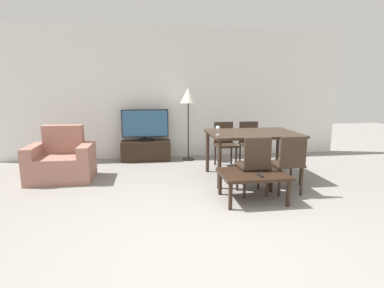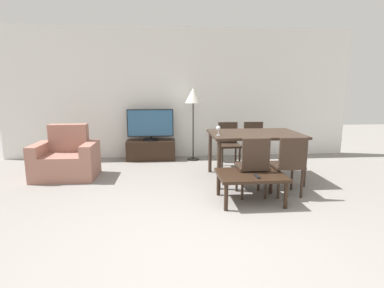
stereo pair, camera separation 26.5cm
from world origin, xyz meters
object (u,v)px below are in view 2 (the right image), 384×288
(dining_table, at_px, (254,138))
(dining_chair_far, at_px, (254,142))
(armchair, at_px, (66,159))
(tv_stand, at_px, (151,150))
(wine_glass_left, at_px, (218,129))
(dining_chair_near_right, at_px, (289,163))
(dining_chair_far_left, at_px, (229,142))
(remote_primary, at_px, (242,169))
(floor_lamp, at_px, (193,99))
(tv, at_px, (150,125))
(dining_chair_near, at_px, (253,164))
(remote_secondary, at_px, (257,176))
(coffee_table, at_px, (251,177))

(dining_table, xyz_separation_m, dining_chair_far, (0.25, 0.81, -0.22))
(dining_table, bearing_deg, armchair, 173.46)
(tv_stand, distance_m, wine_glass_left, 2.14)
(dining_chair_near_right, xyz_separation_m, wine_glass_left, (-0.88, 0.59, 0.40))
(armchair, xyz_separation_m, dining_chair_far_left, (2.84, 0.46, 0.17))
(tv_stand, relative_size, dining_chair_far_left, 1.18)
(dining_chair_far_left, height_order, remote_primary, dining_chair_far_left)
(dining_chair_near_right, height_order, floor_lamp, floor_lamp)
(tv, bearing_deg, wine_glass_left, -56.89)
(tv_stand, distance_m, dining_chair_far_left, 1.66)
(dining_chair_near, distance_m, remote_secondary, 0.34)
(remote_secondary, relative_size, wine_glass_left, 1.03)
(dining_table, height_order, dining_chair_far, dining_chair_far)
(dining_table, bearing_deg, dining_chair_far, 72.96)
(tv, xyz_separation_m, dining_table, (1.74, -1.49, -0.04))
(dining_chair_near, xyz_separation_m, wine_glass_left, (-0.38, 0.59, 0.40))
(dining_chair_far_left, bearing_deg, dining_chair_far, 0.00)
(coffee_table, height_order, dining_chair_far, dining_chair_far)
(tv, xyz_separation_m, floor_lamp, (0.87, -0.10, 0.53))
(coffee_table, height_order, dining_chair_near, dining_chair_near)
(dining_chair_near_right, bearing_deg, dining_chair_near, 180.00)
(coffee_table, relative_size, dining_chair_near, 1.03)
(armchair, xyz_separation_m, coffee_table, (2.76, -1.34, 0.03))
(dining_chair_far_left, distance_m, floor_lamp, 1.16)
(remote_primary, bearing_deg, dining_chair_far, 67.98)
(armchair, height_order, dining_chair_far_left, armchair)
(tv, height_order, dining_table, tv)
(tv_stand, distance_m, dining_table, 2.34)
(dining_chair_far_left, bearing_deg, tv_stand, 155.74)
(tv_stand, xyz_separation_m, remote_primary, (1.34, -2.28, 0.19))
(dining_chair_near_right, bearing_deg, tv_stand, 130.88)
(coffee_table, bearing_deg, tv, 119.88)
(dining_chair_far, relative_size, dining_chair_far_left, 1.00)
(dining_chair_near_right, distance_m, wine_glass_left, 1.14)
(remote_secondary, bearing_deg, remote_primary, 108.02)
(armchair, height_order, remote_primary, armchair)
(remote_secondary, bearing_deg, dining_chair_far, 74.59)
(armchair, xyz_separation_m, wine_glass_left, (2.46, -0.57, 0.57))
(dining_chair_near, distance_m, dining_chair_far, 1.70)
(dining_chair_near, xyz_separation_m, remote_secondary, (-0.04, -0.32, -0.08))
(tv_stand, xyz_separation_m, dining_chair_far, (1.99, -0.67, 0.27))
(tv, distance_m, dining_chair_far_left, 1.66)
(wine_glass_left, bearing_deg, tv, 123.11)
(tv_stand, xyz_separation_m, floor_lamp, (0.87, -0.10, 1.06))
(tv_stand, distance_m, remote_secondary, 3.01)
(dining_chair_far_left, bearing_deg, floor_lamp, 137.30)
(dining_chair_far, xyz_separation_m, dining_chair_near_right, (0.00, -1.63, 0.00))
(tv, distance_m, floor_lamp, 1.03)
(dining_table, height_order, remote_secondary, dining_table)
(remote_primary, bearing_deg, remote_secondary, -71.98)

